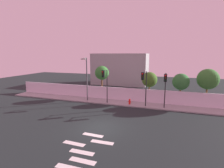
# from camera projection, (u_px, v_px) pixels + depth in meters

# --- Properties ---
(ground_plane) EXTENTS (80.00, 80.00, 0.00)m
(ground_plane) POSITION_uv_depth(u_px,v_px,m) (100.00, 128.00, 15.60)
(ground_plane) COLOR black
(sidewalk) EXTENTS (36.00, 2.40, 0.15)m
(sidewalk) POSITION_uv_depth(u_px,v_px,m) (123.00, 103.00, 23.25)
(sidewalk) COLOR #9A9A9A
(sidewalk) RESTS_ON ground
(perimeter_wall) EXTENTS (36.00, 0.18, 1.80)m
(perimeter_wall) POSITION_uv_depth(u_px,v_px,m) (125.00, 94.00, 24.29)
(perimeter_wall) COLOR silver
(perimeter_wall) RESTS_ON sidewalk
(crosswalk_marking) EXTENTS (3.77, 4.73, 0.01)m
(crosswalk_marking) POSITION_uv_depth(u_px,v_px,m) (85.00, 149.00, 12.06)
(crosswalk_marking) COLOR silver
(crosswalk_marking) RESTS_ON ground
(traffic_light_left) EXTENTS (0.52, 1.59, 4.47)m
(traffic_light_left) POSITION_uv_depth(u_px,v_px,m) (144.00, 82.00, 20.44)
(traffic_light_left) COLOR black
(traffic_light_left) RESTS_ON sidewalk
(traffic_light_center) EXTENTS (0.46, 1.16, 4.51)m
(traffic_light_center) POSITION_uv_depth(u_px,v_px,m) (105.00, 79.00, 22.28)
(traffic_light_center) COLOR black
(traffic_light_center) RESTS_ON sidewalk
(traffic_light_right) EXTENTS (0.34, 1.29, 4.33)m
(traffic_light_right) POSITION_uv_depth(u_px,v_px,m) (165.00, 83.00, 19.85)
(traffic_light_right) COLOR black
(traffic_light_right) RESTS_ON sidewalk
(street_lamp_curbside) EXTENTS (0.92, 2.16, 6.10)m
(street_lamp_curbside) POSITION_uv_depth(u_px,v_px,m) (86.00, 75.00, 23.47)
(street_lamp_curbside) COLOR #4C4C51
(street_lamp_curbside) RESTS_ON sidewalk
(fire_hydrant) EXTENTS (0.44, 0.26, 0.73)m
(fire_hydrant) POSITION_uv_depth(u_px,v_px,m) (130.00, 101.00, 22.41)
(fire_hydrant) COLOR red
(fire_hydrant) RESTS_ON sidewalk
(roadside_tree_leftmost) EXTENTS (2.14, 2.14, 4.98)m
(roadside_tree_leftmost) POSITION_uv_depth(u_px,v_px,m) (102.00, 73.00, 25.82)
(roadside_tree_leftmost) COLOR brown
(roadside_tree_leftmost) RESTS_ON ground
(roadside_tree_midleft) EXTENTS (2.13, 2.13, 4.27)m
(roadside_tree_midleft) POSITION_uv_depth(u_px,v_px,m) (150.00, 80.00, 23.70)
(roadside_tree_midleft) COLOR brown
(roadside_tree_midleft) RESTS_ON ground
(roadside_tree_midright) EXTENTS (2.20, 2.20, 4.20)m
(roadside_tree_midright) POSITION_uv_depth(u_px,v_px,m) (181.00, 82.00, 22.44)
(roadside_tree_midright) COLOR brown
(roadside_tree_midright) RESTS_ON ground
(roadside_tree_rightmost) EXTENTS (2.63, 2.63, 4.91)m
(roadside_tree_rightmost) POSITION_uv_depth(u_px,v_px,m) (208.00, 79.00, 21.38)
(roadside_tree_rightmost) COLOR brown
(roadside_tree_rightmost) RESTS_ON ground
(low_building_distant) EXTENTS (12.17, 6.00, 6.90)m
(low_building_distant) POSITION_uv_depth(u_px,v_px,m) (120.00, 69.00, 38.42)
(low_building_distant) COLOR #9A9A9A
(low_building_distant) RESTS_ON ground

